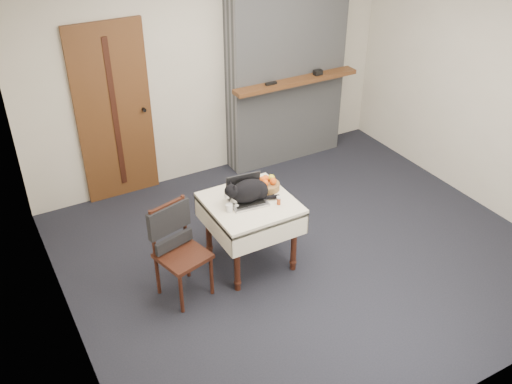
{
  "coord_description": "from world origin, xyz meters",
  "views": [
    {
      "loc": [
        -2.63,
        -3.72,
        3.55
      ],
      "look_at": [
        -0.5,
        0.09,
        0.82
      ],
      "focal_mm": 40.0,
      "sensor_mm": 36.0,
      "label": 1
    }
  ],
  "objects_px": {
    "door": "(114,114)",
    "fruit_basket": "(268,184)",
    "laptop": "(246,195)",
    "cream_jar": "(229,208)",
    "side_table": "(250,212)",
    "chair": "(175,238)",
    "pill_bottle": "(279,200)",
    "cat": "(249,191)"
  },
  "relations": [
    {
      "from": "side_table",
      "to": "cream_jar",
      "type": "distance_m",
      "value": 0.29
    },
    {
      "from": "side_table",
      "to": "cat",
      "type": "bearing_deg",
      "value": 112.86
    },
    {
      "from": "chair",
      "to": "fruit_basket",
      "type": "bearing_deg",
      "value": -7.38
    },
    {
      "from": "pill_bottle",
      "to": "cat",
      "type": "bearing_deg",
      "value": 139.18
    },
    {
      "from": "door",
      "to": "pill_bottle",
      "type": "relative_size",
      "value": 24.34
    },
    {
      "from": "door",
      "to": "side_table",
      "type": "relative_size",
      "value": 2.56
    },
    {
      "from": "laptop",
      "to": "pill_bottle",
      "type": "height_order",
      "value": "laptop"
    },
    {
      "from": "door",
      "to": "side_table",
      "type": "xyz_separation_m",
      "value": [
        0.67,
        -1.83,
        -0.41
      ]
    },
    {
      "from": "side_table",
      "to": "fruit_basket",
      "type": "bearing_deg",
      "value": 23.83
    },
    {
      "from": "door",
      "to": "laptop",
      "type": "distance_m",
      "value": 1.93
    },
    {
      "from": "side_table",
      "to": "pill_bottle",
      "type": "bearing_deg",
      "value": -39.84
    },
    {
      "from": "laptop",
      "to": "pill_bottle",
      "type": "distance_m",
      "value": 0.3
    },
    {
      "from": "door",
      "to": "cat",
      "type": "xyz_separation_m",
      "value": [
        0.66,
        -1.82,
        -0.19
      ]
    },
    {
      "from": "side_table",
      "to": "cat",
      "type": "distance_m",
      "value": 0.22
    },
    {
      "from": "door",
      "to": "side_table",
      "type": "distance_m",
      "value": 2.0
    },
    {
      "from": "cream_jar",
      "to": "chair",
      "type": "relative_size",
      "value": 0.08
    },
    {
      "from": "door",
      "to": "cat",
      "type": "distance_m",
      "value": 1.95
    },
    {
      "from": "pill_bottle",
      "to": "fruit_basket",
      "type": "height_order",
      "value": "fruit_basket"
    },
    {
      "from": "laptop",
      "to": "cream_jar",
      "type": "bearing_deg",
      "value": -152.45
    },
    {
      "from": "door",
      "to": "cream_jar",
      "type": "bearing_deg",
      "value": -77.18
    },
    {
      "from": "cat",
      "to": "pill_bottle",
      "type": "relative_size",
      "value": 6.32
    },
    {
      "from": "side_table",
      "to": "pill_bottle",
      "type": "height_order",
      "value": "pill_bottle"
    },
    {
      "from": "side_table",
      "to": "fruit_basket",
      "type": "height_order",
      "value": "fruit_basket"
    },
    {
      "from": "laptop",
      "to": "fruit_basket",
      "type": "xyz_separation_m",
      "value": [
        0.27,
        0.08,
        -0.01
      ]
    },
    {
      "from": "door",
      "to": "fruit_basket",
      "type": "relative_size",
      "value": 8.9
    },
    {
      "from": "side_table",
      "to": "chair",
      "type": "distance_m",
      "value": 0.76
    },
    {
      "from": "side_table",
      "to": "chair",
      "type": "xyz_separation_m",
      "value": [
        -0.76,
        -0.03,
        -0.01
      ]
    },
    {
      "from": "door",
      "to": "chair",
      "type": "height_order",
      "value": "door"
    },
    {
      "from": "cream_jar",
      "to": "chair",
      "type": "xyz_separation_m",
      "value": [
        -0.52,
        0.02,
        -0.16
      ]
    },
    {
      "from": "side_table",
      "to": "chair",
      "type": "height_order",
      "value": "chair"
    },
    {
      "from": "laptop",
      "to": "cat",
      "type": "relative_size",
      "value": 0.7
    },
    {
      "from": "side_table",
      "to": "chair",
      "type": "bearing_deg",
      "value": -178.08
    },
    {
      "from": "cream_jar",
      "to": "pill_bottle",
      "type": "relative_size",
      "value": 0.87
    },
    {
      "from": "side_table",
      "to": "laptop",
      "type": "distance_m",
      "value": 0.18
    },
    {
      "from": "fruit_basket",
      "to": "chair",
      "type": "relative_size",
      "value": 0.25
    },
    {
      "from": "side_table",
      "to": "fruit_basket",
      "type": "distance_m",
      "value": 0.32
    },
    {
      "from": "laptop",
      "to": "door",
      "type": "bearing_deg",
      "value": 116.5
    },
    {
      "from": "chair",
      "to": "cat",
      "type": "bearing_deg",
      "value": -12.4
    },
    {
      "from": "laptop",
      "to": "cat",
      "type": "height_order",
      "value": "cat"
    },
    {
      "from": "cream_jar",
      "to": "fruit_basket",
      "type": "xyz_separation_m",
      "value": [
        0.49,
        0.16,
        0.02
      ]
    },
    {
      "from": "side_table",
      "to": "fruit_basket",
      "type": "xyz_separation_m",
      "value": [
        0.25,
        0.11,
        0.16
      ]
    },
    {
      "from": "laptop",
      "to": "chair",
      "type": "relative_size",
      "value": 0.4
    }
  ]
}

